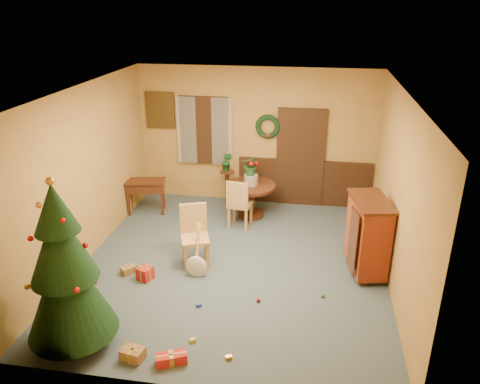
% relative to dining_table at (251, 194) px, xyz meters
% --- Properties ---
extents(room_envelope, '(5.50, 5.50, 5.50)m').
position_rel_dining_table_xyz_m(room_envelope, '(0.19, 0.77, 0.63)').
color(room_envelope, '#33414A').
rests_on(room_envelope, ground).
extents(dining_table, '(1.00, 1.00, 0.69)m').
position_rel_dining_table_xyz_m(dining_table, '(0.00, 0.00, 0.00)').
color(dining_table, black).
rests_on(dining_table, floor).
extents(urn, '(0.28, 0.28, 0.21)m').
position_rel_dining_table_xyz_m(urn, '(0.00, -0.00, 0.31)').
color(urn, slate).
rests_on(urn, dining_table).
extents(centerpiece_plant, '(0.37, 0.32, 0.42)m').
position_rel_dining_table_xyz_m(centerpiece_plant, '(0.00, -0.00, 0.62)').
color(centerpiece_plant, '#1E4C23').
rests_on(centerpiece_plant, urn).
extents(chair_near, '(0.57, 0.57, 1.03)m').
position_rel_dining_table_xyz_m(chair_near, '(-0.67, -1.96, 0.07)').
color(chair_near, '#A47141').
rests_on(chair_near, floor).
extents(chair_far, '(0.48, 0.48, 0.99)m').
position_rel_dining_table_xyz_m(chair_far, '(-0.15, -0.57, 0.05)').
color(chair_far, '#A47141').
rests_on(chair_far, floor).
extents(guitar, '(0.38, 0.55, 0.80)m').
position_rel_dining_table_xyz_m(guitar, '(-0.54, -2.39, -0.07)').
color(guitar, beige).
rests_on(guitar, floor).
extents(plant_stand, '(0.31, 0.31, 0.80)m').
position_rel_dining_table_xyz_m(plant_stand, '(-0.56, 0.39, 0.02)').
color(plant_stand, black).
rests_on(plant_stand, floor).
extents(stand_plant, '(0.27, 0.24, 0.41)m').
position_rel_dining_table_xyz_m(stand_plant, '(-0.56, 0.39, 0.53)').
color(stand_plant, '#19471E').
rests_on(stand_plant, plant_stand).
extents(christmas_tree, '(1.12, 1.12, 2.32)m').
position_rel_dining_table_xyz_m(christmas_tree, '(-1.70, -4.18, 0.62)').
color(christmas_tree, '#382111').
rests_on(christmas_tree, floor).
extents(writing_desk, '(0.87, 0.56, 0.72)m').
position_rel_dining_table_xyz_m(writing_desk, '(-2.16, -0.19, 0.06)').
color(writing_desk, black).
rests_on(writing_desk, floor).
extents(sideboard, '(0.71, 1.08, 1.28)m').
position_rel_dining_table_xyz_m(sideboard, '(2.14, -1.80, 0.20)').
color(sideboard, '#5C140A').
rests_on(sideboard, floor).
extents(gift_a, '(0.31, 0.25, 0.15)m').
position_rel_dining_table_xyz_m(gift_a, '(-0.86, -4.34, -0.41)').
color(gift_a, brown).
rests_on(gift_a, floor).
extents(gift_b, '(0.28, 0.28, 0.22)m').
position_rel_dining_table_xyz_m(gift_b, '(-1.33, -2.61, -0.38)').
color(gift_b, '#AB1C16').
rests_on(gift_b, floor).
extents(gift_c, '(0.27, 0.28, 0.13)m').
position_rel_dining_table_xyz_m(gift_c, '(-1.66, -2.49, -0.42)').
color(gift_c, brown).
rests_on(gift_c, floor).
extents(gift_d, '(0.41, 0.30, 0.14)m').
position_rel_dining_table_xyz_m(gift_d, '(-0.37, -4.34, -0.42)').
color(gift_d, '#AB1C16').
rests_on(gift_d, floor).
extents(toy_a, '(0.09, 0.08, 0.05)m').
position_rel_dining_table_xyz_m(toy_a, '(-0.31, -3.18, -0.46)').
color(toy_a, '#224197').
rests_on(toy_a, floor).
extents(toy_b, '(0.06, 0.06, 0.06)m').
position_rel_dining_table_xyz_m(toy_b, '(1.47, -2.65, -0.45)').
color(toy_b, '#248525').
rests_on(toy_b, floor).
extents(toy_c, '(0.09, 0.09, 0.05)m').
position_rel_dining_table_xyz_m(toy_c, '(-0.21, -3.92, -0.46)').
color(toy_c, gold).
rests_on(toy_c, floor).
extents(toy_d, '(0.06, 0.06, 0.06)m').
position_rel_dining_table_xyz_m(toy_d, '(0.53, -2.92, -0.45)').
color(toy_d, red).
rests_on(toy_d, floor).
extents(toy_e, '(0.09, 0.08, 0.05)m').
position_rel_dining_table_xyz_m(toy_e, '(0.32, -4.16, -0.46)').
color(toy_e, gold).
rests_on(toy_e, floor).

